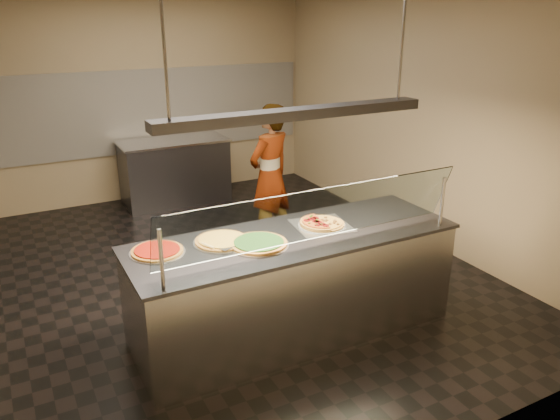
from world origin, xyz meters
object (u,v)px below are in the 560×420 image
pizza_spinach (259,243)px  prep_table (175,171)px  perforated_tray (322,225)px  half_pizza_sausage (331,221)px  pizza_spatula (215,246)px  pizza_tomato (157,251)px  serving_counter (294,284)px  sneeze_guard (316,215)px  worker (270,176)px  half_pizza_pepperoni (313,224)px  pizza_cheese (221,240)px  heat_lamp_housing (296,114)px

pizza_spinach → prep_table: pizza_spinach is taller
perforated_tray → half_pizza_sausage: size_ratio=1.29×
perforated_tray → pizza_spatula: 1.01m
half_pizza_sausage → pizza_spinach: half_pizza_sausage is taller
perforated_tray → pizza_tomato: (-1.43, 0.12, 0.01)m
serving_counter → half_pizza_sausage: bearing=10.1°
sneeze_guard → pizza_tomato: (-1.11, 0.54, -0.28)m
prep_table → worker: worker is taller
pizza_spinach → pizza_tomato: 0.80m
perforated_tray → pizza_tomato: size_ratio=1.22×
perforated_tray → half_pizza_pepperoni: half_pizza_pepperoni is taller
serving_counter → prep_table: bearing=87.6°
pizza_spatula → worker: worker is taller
half_pizza_sausage → pizza_tomato: size_ratio=0.95×
sneeze_guard → perforated_tray: (0.32, 0.42, -0.29)m
serving_counter → half_pizza_pepperoni: half_pizza_pepperoni is taller
pizza_tomato → worker: worker is taller
half_pizza_pepperoni → worker: size_ratio=0.24×
pizza_spinach → worker: bearing=60.8°
pizza_tomato → pizza_spatula: size_ratio=1.79×
pizza_spinach → prep_table: bearing=82.5°
half_pizza_pepperoni → pizza_cheese: half_pizza_pepperoni is taller
sneeze_guard → pizza_tomato: size_ratio=5.97×
sneeze_guard → half_pizza_sausage: 0.64m
half_pizza_pepperoni → heat_lamp_housing: 1.01m
serving_counter → half_pizza_pepperoni: (0.22, 0.08, 0.50)m
perforated_tray → pizza_cheese: size_ratio=1.14×
pizza_tomato → heat_lamp_housing: 1.51m
serving_counter → half_pizza_pepperoni: size_ratio=6.89×
sneeze_guard → worker: size_ratio=1.51×
serving_counter → perforated_tray: (0.32, 0.08, 0.47)m
half_pizza_sausage → prep_table: bearing=93.7°
pizza_tomato → sneeze_guard: bearing=-26.0°
pizza_spinach → pizza_cheese: (-0.24, 0.20, -0.00)m
pizza_cheese → heat_lamp_housing: size_ratio=0.20×
pizza_tomato → perforated_tray: bearing=-5.0°
pizza_spinach → prep_table: (0.52, 3.94, -0.48)m
sneeze_guard → pizza_cheese: size_ratio=5.58×
perforated_tray → pizza_spinach: (-0.67, -0.12, 0.01)m
perforated_tray → prep_table: 3.85m
sneeze_guard → worker: 2.35m
heat_lamp_housing → worker: bearing=69.1°
pizza_spinach → worker: 2.18m
perforated_tray → sneeze_guard: bearing=-127.0°
sneeze_guard → half_pizza_pepperoni: size_ratio=6.30×
perforated_tray → pizza_spatula: (-1.00, -0.03, 0.02)m
sneeze_guard → pizza_spinach: bearing=139.5°
half_pizza_pepperoni → worker: bearing=74.7°
half_pizza_pepperoni → pizza_cheese: (-0.82, 0.08, -0.02)m
worker → pizza_spinach: bearing=39.0°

